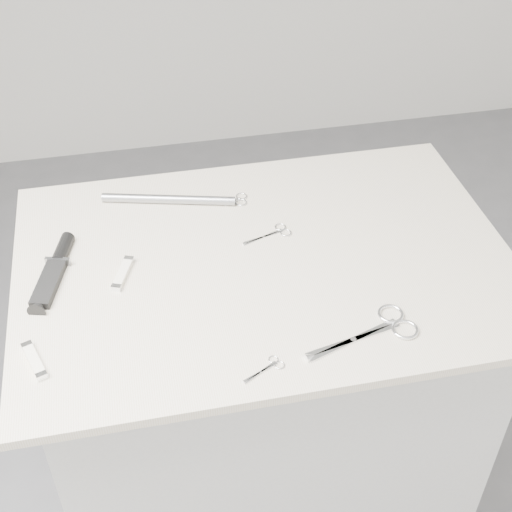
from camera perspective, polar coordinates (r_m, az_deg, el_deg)
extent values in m
cube|color=slate|center=(2.16, 0.51, -19.24)|extent=(4.00, 4.00, 0.01)
cube|color=#B8B8B5|center=(1.78, 0.60, -11.78)|extent=(0.90, 0.60, 0.90)
cube|color=beige|center=(1.45, 0.72, -0.49)|extent=(1.00, 0.70, 0.02)
cube|color=white|center=(1.29, 7.79, -6.67)|extent=(0.19, 0.08, 0.00)
cylinder|color=white|center=(1.29, 7.79, -6.64)|extent=(0.01, 0.01, 0.01)
torus|color=white|center=(1.34, 10.71, -4.57)|extent=(0.05, 0.05, 0.01)
torus|color=white|center=(1.32, 11.84, -5.78)|extent=(0.05, 0.05, 0.01)
cube|color=white|center=(1.49, 0.59, 1.51)|extent=(0.09, 0.04, 0.00)
cylinder|color=white|center=(1.49, 0.59, 1.54)|extent=(0.01, 0.01, 0.00)
torus|color=white|center=(1.52, 1.96, 2.33)|extent=(0.02, 0.02, 0.00)
torus|color=white|center=(1.50, 2.41, 1.87)|extent=(0.02, 0.02, 0.00)
cube|color=white|center=(1.60, -3.01, 4.53)|extent=(0.10, 0.04, 0.00)
cylinder|color=white|center=(1.60, -3.01, 4.56)|extent=(0.01, 0.01, 0.00)
torus|color=white|center=(1.61, -1.18, 4.80)|extent=(0.03, 0.03, 0.00)
torus|color=white|center=(1.59, -1.19, 4.30)|extent=(0.03, 0.03, 0.00)
cube|color=white|center=(1.23, 0.36, -9.29)|extent=(0.07, 0.04, 0.00)
cylinder|color=white|center=(1.22, 0.36, -9.27)|extent=(0.00, 0.00, 0.00)
torus|color=white|center=(1.24, 1.40, -8.28)|extent=(0.02, 0.02, 0.00)
torus|color=white|center=(1.24, 1.91, -8.72)|extent=(0.02, 0.02, 0.00)
cube|color=black|center=(1.43, -16.25, -2.12)|extent=(0.07, 0.13, 0.02)
cube|color=gray|center=(1.47, -15.57, -0.42)|extent=(0.05, 0.02, 0.02)
cylinder|color=black|center=(1.50, -15.17, 0.53)|extent=(0.05, 0.08, 0.03)
cube|color=white|center=(1.29, -17.32, -7.99)|extent=(0.05, 0.09, 0.01)
cube|color=white|center=(1.32, -17.85, -6.84)|extent=(0.02, 0.02, 0.01)
cube|color=white|center=(1.27, -16.78, -9.17)|extent=(0.02, 0.02, 0.01)
cube|color=white|center=(1.42, -10.61, -1.36)|extent=(0.05, 0.09, 0.01)
cube|color=white|center=(1.45, -10.12, -0.27)|extent=(0.02, 0.02, 0.01)
cube|color=white|center=(1.39, -11.12, -2.48)|extent=(0.02, 0.02, 0.01)
cylinder|color=gray|center=(1.60, -7.01, 4.53)|extent=(0.29, 0.09, 0.02)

